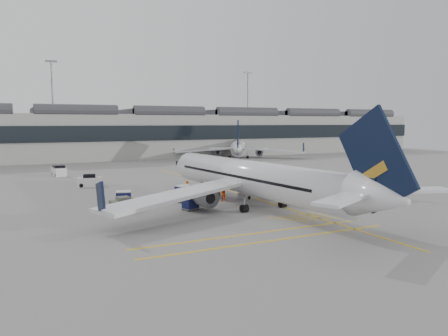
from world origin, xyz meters
name	(u,v)px	position (x,y,z in m)	size (l,w,h in m)	color
ground	(191,213)	(0.00, 0.00, 0.00)	(220.00, 220.00, 0.00)	gray
terminal	(81,134)	(0.00, 71.93, 6.14)	(200.00, 20.45, 12.40)	#9E9E99
light_masts	(66,102)	(-1.67, 86.00, 14.49)	(113.00, 0.60, 25.45)	slate
apron_markings	(233,192)	(10.00, 10.00, 0.01)	(0.25, 60.00, 0.01)	gold
airliner_main	(254,179)	(7.27, -0.24, 3.05)	(35.64, 39.07, 10.39)	silver
airliner_far	(239,147)	(36.48, 57.77, 2.82)	(29.56, 32.61, 9.59)	silver
belt_loader	(253,193)	(10.08, 4.95, 0.54)	(4.69, 2.30, 1.86)	#BAB7B1
baggage_cart_a	(212,188)	(5.94, 7.78, 1.02)	(1.87, 1.56, 1.90)	gray
baggage_cart_b	(184,193)	(1.61, 5.92, 1.02)	(2.20, 2.01, 1.91)	gray
baggage_cart_c	(124,199)	(-5.35, 5.81, 0.94)	(1.99, 1.79, 1.75)	gray
baggage_cart_d	(190,202)	(0.51, 1.30, 0.85)	(1.81, 1.63, 1.58)	gray
ramp_agent_a	(188,189)	(3.25, 8.98, 1.00)	(0.73, 0.48, 2.00)	#F6610C
ramp_agent_b	(223,193)	(5.82, 4.54, 0.93)	(0.91, 0.71, 1.87)	#F04E0C
pushback_tug	(123,204)	(-5.82, 4.08, 0.64)	(2.72, 1.83, 1.44)	#55574A
safety_cone_nose	(206,182)	(9.91, 18.48, 0.28)	(0.40, 0.40, 0.55)	#F24C0A
safety_cone_engine	(297,190)	(17.36, 6.04, 0.26)	(0.38, 0.38, 0.53)	#F24C0A
service_van_left	(90,181)	(-6.07, 23.22, 0.76)	(3.57, 2.23, 1.71)	silver
service_van_mid	(59,171)	(-8.69, 37.99, 0.82)	(2.20, 3.77, 1.84)	silver
service_van_right	(232,165)	(23.00, 35.47, 0.76)	(3.71, 2.81, 1.71)	silver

